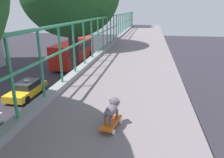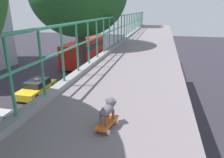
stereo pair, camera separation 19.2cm
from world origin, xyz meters
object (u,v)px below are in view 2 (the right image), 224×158
car_red_taxi_seventh (89,78)px  toy_skateboard (107,123)px  car_white_fifth (52,112)px  city_bus (85,50)px  small_dog (108,108)px  car_yellow_cab_sixth (37,88)px

car_red_taxi_seventh → toy_skateboard: bearing=-69.1°
car_white_fifth → car_red_taxi_seventh: size_ratio=1.01×
city_bus → car_white_fifth: bearing=-77.1°
city_bus → toy_skateboard: toy_skateboard is taller
car_white_fifth → car_red_taxi_seventh: car_red_taxi_seventh is taller
car_red_taxi_seventh → toy_skateboard: toy_skateboard is taller
toy_skateboard → small_dog: 0.20m
car_white_fifth → city_bus: city_bus is taller
car_white_fifth → small_dog: 12.06m
car_white_fifth → toy_skateboard: bearing=-55.0°
city_bus → toy_skateboard: (9.97, -25.31, 4.07)m
car_red_taxi_seventh → small_dog: (6.19, -16.10, 5.25)m
small_dog → city_bus: bearing=111.6°
city_bus → small_dog: bearing=-68.4°
car_white_fifth → car_red_taxi_seventh: (0.05, 7.26, 0.09)m
small_dog → toy_skateboard: bearing=-98.5°
car_yellow_cab_sixth → small_dog: bearing=-52.4°
car_white_fifth → car_yellow_cab_sixth: 5.36m
car_white_fifth → toy_skateboard: (6.23, -8.89, 5.14)m
car_white_fifth → car_yellow_cab_sixth: (-3.61, 3.97, -0.04)m
car_red_taxi_seventh → city_bus: 9.97m
car_white_fifth → car_red_taxi_seventh: 7.26m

